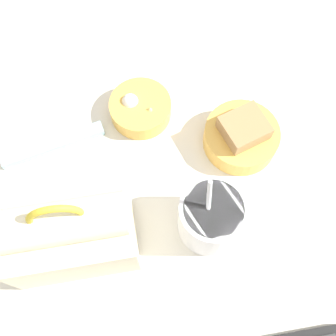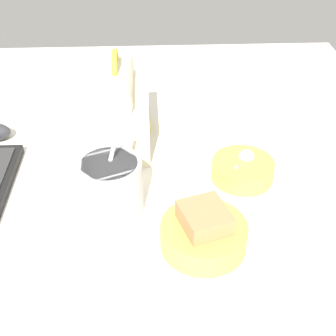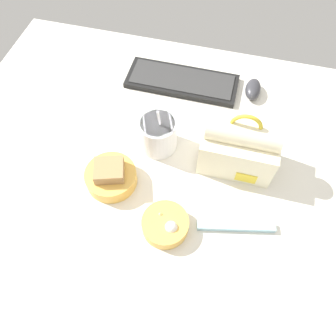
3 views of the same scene
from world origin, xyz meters
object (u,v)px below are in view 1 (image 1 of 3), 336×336
object	(u,v)px
bento_bowl_sandwich	(241,136)
bento_bowl_snacks	(141,108)
lunch_bag	(70,233)
chopstick_case	(53,145)
soup_cup	(211,217)

from	to	relation	value
bento_bowl_sandwich	bento_bowl_snacks	bearing A→B (deg)	-28.04
lunch_bag	chopstick_case	bearing A→B (deg)	-80.66
bento_bowl_sandwich	lunch_bag	bearing A→B (deg)	24.37
lunch_bag	bento_bowl_snacks	distance (cm)	28.36
bento_bowl_snacks	soup_cup	bearing A→B (deg)	109.11
bento_bowl_snacks	chopstick_case	bearing A→B (deg)	14.20
bento_bowl_snacks	chopstick_case	world-z (taller)	bento_bowl_snacks
lunch_bag	bento_bowl_sandwich	world-z (taller)	lunch_bag
bento_bowl_sandwich	bento_bowl_snacks	size ratio (longest dim) A/B	1.17
soup_cup	bento_bowl_snacks	size ratio (longest dim) A/B	1.46
soup_cup	bento_bowl_snacks	bearing A→B (deg)	-70.89
chopstick_case	bento_bowl_snacks	bearing A→B (deg)	-165.80
soup_cup	lunch_bag	bearing A→B (deg)	-1.48
lunch_bag	chopstick_case	xyz separation A→B (cm)	(3.20, -19.43, -6.99)
bento_bowl_snacks	chopstick_case	distance (cm)	18.04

